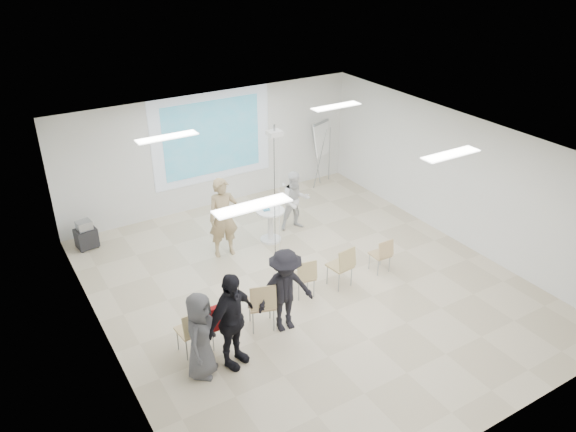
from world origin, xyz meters
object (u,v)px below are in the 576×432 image
chair_far_left (192,328)px  chair_left_mid (219,321)px  chair_right_inner (343,264)px  audience_mid (285,286)px  audience_left (231,314)px  chair_left_inner (262,302)px  player_right (295,198)px  chair_right_far (382,253)px  player_left (223,213)px  flipchart_easel (322,139)px  laptop (261,301)px  pedestal_table (270,223)px  audience_outer (200,331)px  chair_center (305,275)px  av_cart (86,236)px

chair_far_left → chair_left_mid: size_ratio=1.05×
chair_right_inner → audience_mid: size_ratio=0.50×
chair_right_inner → audience_left: audience_left is taller
chair_left_mid → chair_left_inner: size_ratio=0.86×
player_right → audience_mid: size_ratio=0.88×
player_right → audience_left: 4.91m
chair_right_far → audience_left: (-3.94, -0.90, 0.54)m
audience_left → player_right: bearing=22.6°
player_left → flipchart_easel: bearing=35.6°
player_right → laptop: bearing=-118.9°
pedestal_table → chair_right_inner: bearing=-82.9°
chair_left_mid → chair_left_inner: bearing=-0.5°
chair_far_left → chair_right_inner: chair_right_inner is taller
laptop → chair_left_mid: bearing=24.8°
player_left → audience_outer: (-1.96, -3.26, -0.17)m
player_left → chair_far_left: bearing=-116.7°
pedestal_table → chair_center: (-0.54, -2.31, 0.05)m
audience_mid → av_cart: (-2.40, 4.84, -0.61)m
chair_right_inner → player_left: bearing=114.4°
player_right → chair_right_inner: 2.69m
flipchart_easel → chair_far_left: bearing=-162.8°
chair_right_far → audience_mid: audience_mid is taller
audience_outer → audience_left: bearing=-53.2°
pedestal_table → av_cart: pedestal_table is taller
chair_left_inner → audience_mid: 0.54m
pedestal_table → chair_left_inner: 3.27m
pedestal_table → player_right: player_right is taller
pedestal_table → flipchart_easel: 3.64m
chair_center → player_left: bearing=115.8°
audience_left → chair_far_left: bearing=107.1°
chair_right_inner → av_cart: bearing=126.5°
audience_mid → chair_far_left: bearing=179.1°
chair_left_inner → audience_mid: size_ratio=0.54×
audience_mid → audience_outer: 1.79m
laptop → audience_mid: 0.60m
chair_right_far → flipchart_easel: (1.50, 4.50, 0.88)m
chair_right_inner → laptop: size_ratio=2.51×
chair_far_left → audience_outer: audience_outer is taller
chair_center → audience_outer: bearing=-149.6°
audience_left → audience_outer: (-0.53, 0.06, -0.15)m
av_cart → player_left: bearing=-44.2°
chair_center → chair_right_inner: bearing=3.5°
laptop → audience_left: bearing=54.4°
chair_left_mid → flipchart_easel: (5.44, 4.85, 0.85)m
chair_far_left → chair_right_far: (4.42, 0.33, -0.07)m
chair_right_inner → player_right: bearing=72.0°
player_left → player_right: player_left is taller
player_right → chair_right_far: player_right is taller
laptop → audience_left: (-0.88, -0.64, 0.47)m
player_right → chair_center: player_right is taller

